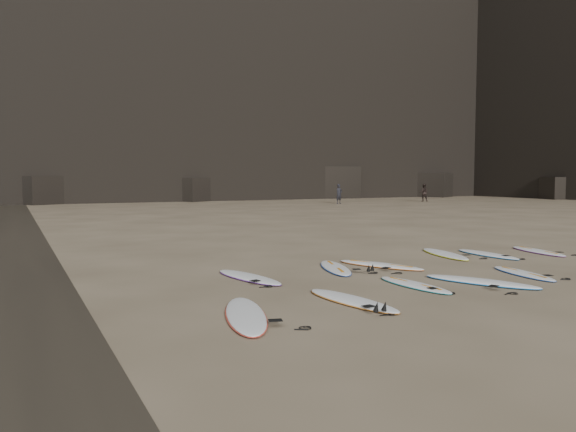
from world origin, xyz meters
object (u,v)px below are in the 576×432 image
Objects in this scene: surfboard_4 at (523,273)px; person_b at (424,193)px; surfboard_6 at (335,268)px; person_a at (339,194)px; surfboard_7 at (380,265)px; surfboard_1 at (352,300)px; surfboard_8 at (445,254)px; surfboard_5 at (249,277)px; surfboard_0 at (246,314)px; surfboard_10 at (538,251)px; surfboard_2 at (414,284)px; surfboard_9 at (487,254)px; surfboard_3 at (481,281)px.

surfboard_4 is 42.35m from person_b.
surfboard_6 is 1.39× the size of person_a.
surfboard_6 is 36.20m from person_a.
surfboard_7 is at bearing 84.63° from person_b.
surfboard_1 is 46.36m from person_b.
surfboard_8 is 39.14m from person_b.
surfboard_7 is at bearing -148.90° from surfboard_8.
surfboard_0 is at bearing -124.12° from surfboard_5.
surfboard_1 is at bearing -147.15° from surfboard_10.
surfboard_2 is at bearing -146.82° from surfboard_10.
person_b is (10.02, 0.36, -0.02)m from person_a.
surfboard_7 is 4.25m from surfboard_9.
surfboard_8 is 1.09× the size of surfboard_9.
surfboard_2 is 1.01× the size of surfboard_4.
surfboard_3 is at bearing -156.61° from surfboard_4.
person_b is at bearing 54.89° from surfboard_9.
surfboard_8 is (4.04, 3.52, 0.01)m from surfboard_2.
person_b is at bearing 26.85° from surfboard_3.
surfboard_6 is (-1.97, 3.17, -0.00)m from surfboard_3.
surfboard_2 is 2.79m from surfboard_7.
person_a is (17.70, 30.92, 0.85)m from surfboard_7.
surfboard_1 is at bearing -163.29° from surfboard_2.
surfboard_2 is 0.90× the size of surfboard_6.
surfboard_3 is 1.53× the size of person_b.
surfboard_1 reaches higher than surfboard_10.
surfboard_3 reaches higher than surfboard_4.
surfboard_2 is at bearing -51.17° from surfboard_5.
surfboard_7 is (5.37, 3.51, -0.00)m from surfboard_0.
surfboard_5 is 1.02× the size of surfboard_10.
surfboard_1 is 1.13× the size of surfboard_2.
surfboard_10 is (3.82, 2.72, 0.00)m from surfboard_4.
person_b reaches higher than surfboard_1.
surfboard_3 reaches higher than surfboard_6.
surfboard_2 is at bearing 85.94° from person_b.
surfboard_9 is (7.32, 3.63, -0.00)m from surfboard_1.
surfboard_3 is at bearing 87.87° from person_b.
surfboard_0 is 1.11× the size of surfboard_9.
person_a is at bearing 73.14° from surfboard_0.
surfboard_9 is (4.24, 0.28, -0.00)m from surfboard_7.
surfboard_4 is at bearing -32.70° from surfboard_5.
surfboard_4 is at bearing -85.74° from surfboard_8.
person_a reaches higher than surfboard_7.
surfboard_2 is 7.69m from surfboard_10.
surfboard_3 is at bearing -129.67° from person_a.
surfboard_10 is at bearing 47.35° from surfboard_4.
surfboard_3 reaches higher than surfboard_1.
person_a is at bearing 38.25° from person_b.
person_a is (11.47, 30.85, 0.85)m from surfboard_10.
surfboard_3 is 5.39m from surfboard_5.
surfboard_9 is 38.91m from person_b.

